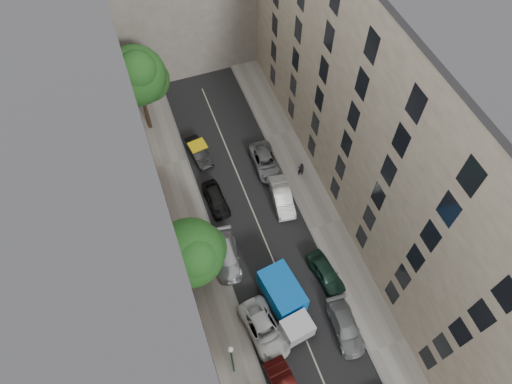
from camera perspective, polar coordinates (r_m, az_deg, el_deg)
name	(u,v)px	position (r m, az deg, el deg)	size (l,w,h in m)	color
ground	(266,244)	(39.01, 1.31, -6.53)	(120.00, 120.00, 0.00)	#4C4C49
road_surface	(266,244)	(39.00, 1.31, -6.53)	(8.00, 44.00, 0.02)	black
sidewalk_left	(204,264)	(38.37, -6.50, -8.92)	(3.00, 44.00, 0.15)	gray
sidewalk_right	(326,225)	(40.27, 8.68, -4.05)	(3.00, 44.00, 0.15)	gray
building_left	(104,225)	(29.96, -18.46, -3.88)	(8.00, 44.00, 20.00)	#4F4D4A
building_right	(414,133)	(34.60, 19.11, 6.93)	(8.00, 44.00, 20.00)	beige
tarp_truck	(286,302)	(35.48, 3.78, -13.57)	(3.07, 6.07, 2.67)	black
car_left_2	(264,330)	(35.56, 1.01, -16.83)	(2.35, 5.10, 1.42)	silver
car_left_3	(226,256)	(37.83, -3.72, -7.94)	(1.97, 4.85, 1.41)	#B1B2B6
car_left_4	(216,199)	(40.62, -5.04, -0.86)	(1.62, 4.02, 1.37)	black
car_left_5	(199,152)	(43.88, -7.18, 4.94)	(1.41, 4.04, 1.33)	black
car_right_1	(345,327)	(36.29, 11.11, -16.21)	(1.86, 4.59, 1.33)	slate
car_right_2	(326,273)	(37.55, 8.71, -9.94)	(1.65, 4.09, 1.40)	#142E23
car_right_3	(282,197)	(40.59, 3.26, -0.59)	(1.56, 4.48, 1.48)	silver
car_right_4	(265,162)	(42.87, 1.19, 3.80)	(2.20, 4.77, 1.33)	slate
tree_mid	(192,254)	(33.77, -8.02, -7.72)	(5.43, 5.17, 7.19)	#382619
tree_far	(138,78)	(42.89, -14.57, 13.64)	(5.63, 5.40, 9.70)	#382619
lamp_post	(232,358)	(31.74, -3.03, -20.02)	(0.36, 0.36, 6.11)	#195831
pedestrian	(301,169)	(42.15, 5.63, 2.86)	(0.60, 0.40, 1.66)	black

